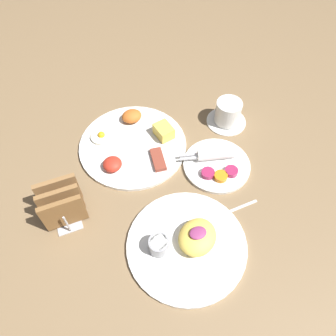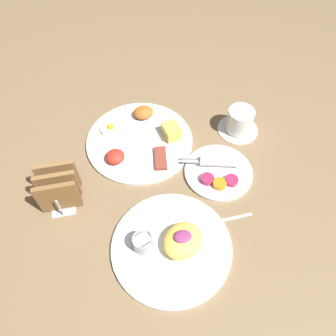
% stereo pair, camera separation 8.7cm
% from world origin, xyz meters
% --- Properties ---
extents(ground_plane, '(3.00, 3.00, 0.00)m').
position_xyz_m(ground_plane, '(0.00, 0.00, 0.00)').
color(ground_plane, brown).
extents(plate_breakfast, '(0.31, 0.31, 0.05)m').
position_xyz_m(plate_breakfast, '(-0.01, 0.18, 0.01)').
color(plate_breakfast, white).
rests_on(plate_breakfast, ground_plane).
extents(plate_condiments, '(0.19, 0.19, 0.04)m').
position_xyz_m(plate_condiments, '(0.19, 0.02, 0.01)').
color(plate_condiments, white).
rests_on(plate_condiments, ground_plane).
extents(plate_foreground, '(0.28, 0.28, 0.06)m').
position_xyz_m(plate_foreground, '(0.02, -0.16, 0.01)').
color(plate_foreground, white).
rests_on(plate_foreground, ground_plane).
extents(toast_rack, '(0.10, 0.12, 0.10)m').
position_xyz_m(toast_rack, '(-0.23, 0.03, 0.05)').
color(toast_rack, '#B7B7BC').
rests_on(toast_rack, ground_plane).
extents(coffee_cup, '(0.12, 0.12, 0.08)m').
position_xyz_m(coffee_cup, '(0.29, 0.16, 0.04)').
color(coffee_cup, white).
rests_on(coffee_cup, ground_plane).
extents(teaspoon, '(0.13, 0.02, 0.01)m').
position_xyz_m(teaspoon, '(0.15, -0.12, 0.00)').
color(teaspoon, silver).
rests_on(teaspoon, ground_plane).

